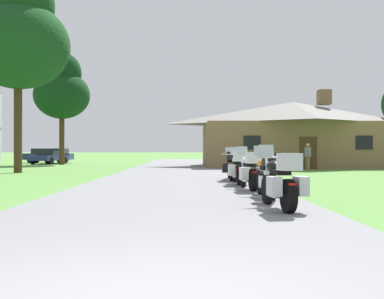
# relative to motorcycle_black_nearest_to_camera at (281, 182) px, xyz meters

# --- Properties ---
(ground_plane) EXTENTS (500.00, 500.00, 0.00)m
(ground_plane) POSITION_rel_motorcycle_black_nearest_to_camera_xyz_m (-2.25, 14.20, -0.61)
(ground_plane) COLOR #56893D
(asphalt_driveway) EXTENTS (6.40, 80.00, 0.06)m
(asphalt_driveway) POSITION_rel_motorcycle_black_nearest_to_camera_xyz_m (-2.25, 12.20, -0.58)
(asphalt_driveway) COLOR slate
(asphalt_driveway) RESTS_ON ground
(motorcycle_black_nearest_to_camera) EXTENTS (0.84, 2.08, 1.30)m
(motorcycle_black_nearest_to_camera) POSITION_rel_motorcycle_black_nearest_to_camera_xyz_m (0.00, 0.00, 0.00)
(motorcycle_black_nearest_to_camera) COLOR black
(motorcycle_black_nearest_to_camera) RESTS_ON asphalt_driveway
(motorcycle_orange_second_in_row) EXTENTS (0.66, 2.08, 1.30)m
(motorcycle_orange_second_in_row) POSITION_rel_motorcycle_black_nearest_to_camera_xyz_m (0.14, 2.39, 0.01)
(motorcycle_orange_second_in_row) COLOR black
(motorcycle_orange_second_in_row) RESTS_ON asphalt_driveway
(motorcycle_white_third_in_row) EXTENTS (0.81, 2.08, 1.30)m
(motorcycle_white_third_in_row) POSITION_rel_motorcycle_black_nearest_to_camera_xyz_m (0.03, 4.69, 0.00)
(motorcycle_white_third_in_row) COLOR black
(motorcycle_white_third_in_row) RESTS_ON asphalt_driveway
(motorcycle_silver_fourth_in_row) EXTENTS (0.72, 2.08, 1.30)m
(motorcycle_silver_fourth_in_row) POSITION_rel_motorcycle_black_nearest_to_camera_xyz_m (-0.06, 6.98, 0.00)
(motorcycle_silver_fourth_in_row) COLOR black
(motorcycle_silver_fourth_in_row) RESTS_ON asphalt_driveway
(motorcycle_yellow_farthest_in_row) EXTENTS (0.73, 2.08, 1.30)m
(motorcycle_yellow_farthest_in_row) POSITION_rel_motorcycle_black_nearest_to_camera_xyz_m (-0.08, 9.22, 0.00)
(motorcycle_yellow_farthest_in_row) COLOR black
(motorcycle_yellow_farthest_in_row) RESTS_ON asphalt_driveway
(stone_lodge) EXTENTS (13.81, 9.27, 5.72)m
(stone_lodge) POSITION_rel_motorcycle_black_nearest_to_camera_xyz_m (6.10, 25.42, 1.87)
(stone_lodge) COLOR brown
(stone_lodge) RESTS_ON ground
(bystander_gray_shirt_near_lodge) EXTENTS (0.33, 0.52, 1.67)m
(bystander_gray_shirt_near_lodge) POSITION_rel_motorcycle_black_nearest_to_camera_xyz_m (5.61, 19.30, 0.32)
(bystander_gray_shirt_near_lodge) COLOR #75664C
(bystander_gray_shirt_near_lodge) RESTS_ON ground
(tree_left_far) EXTENTS (4.73, 4.73, 9.60)m
(tree_left_far) POSITION_rel_motorcycle_black_nearest_to_camera_xyz_m (-12.41, 30.92, 5.87)
(tree_left_far) COLOR #422D19
(tree_left_far) RESTS_ON ground
(tree_left_near) EXTENTS (5.59, 5.59, 11.31)m
(tree_left_near) POSITION_rel_motorcycle_black_nearest_to_camera_xyz_m (-11.03, 16.53, 7.02)
(tree_left_near) COLOR #422D19
(tree_left_near) RESTS_ON ground
(parked_navy_suv_far_left) EXTENTS (4.65, 2.01, 1.40)m
(parked_navy_suv_far_left) POSITION_rel_motorcycle_black_nearest_to_camera_xyz_m (-15.14, 36.47, 0.17)
(parked_navy_suv_far_left) COLOR navy
(parked_navy_suv_far_left) RESTS_ON ground
(parked_navy_sedan_far_left) EXTENTS (2.62, 4.48, 1.20)m
(parked_navy_sedan_far_left) POSITION_rel_motorcycle_black_nearest_to_camera_xyz_m (-14.02, 32.79, 0.03)
(parked_navy_sedan_far_left) COLOR navy
(parked_navy_sedan_far_left) RESTS_ON ground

